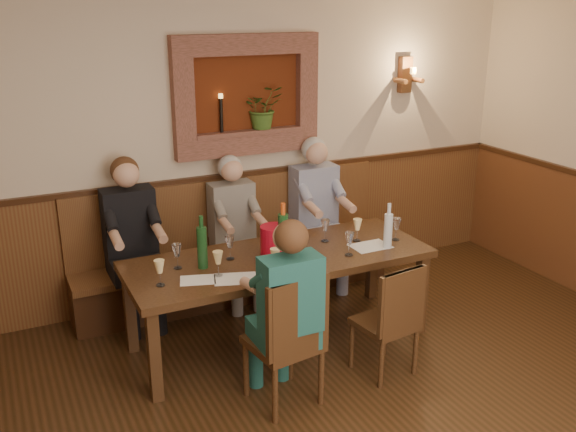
% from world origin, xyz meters
% --- Properties ---
extents(room_shell, '(6.04, 6.04, 2.82)m').
position_xyz_m(room_shell, '(0.00, 0.00, 1.89)').
color(room_shell, beige).
rests_on(room_shell, ground).
extents(wainscoting, '(6.02, 6.02, 1.15)m').
position_xyz_m(wainscoting, '(0.00, -0.00, 0.59)').
color(wainscoting, brown).
rests_on(wainscoting, ground).
extents(wall_niche, '(1.36, 0.30, 1.06)m').
position_xyz_m(wall_niche, '(0.24, 2.94, 1.81)').
color(wall_niche, '#57200C').
rests_on(wall_niche, ground).
extents(wall_sconce, '(0.25, 0.20, 0.35)m').
position_xyz_m(wall_sconce, '(1.90, 2.93, 1.94)').
color(wall_sconce, brown).
rests_on(wall_sconce, ground).
extents(dining_table, '(2.40, 0.90, 0.75)m').
position_xyz_m(dining_table, '(0.00, 1.85, 0.68)').
color(dining_table, black).
rests_on(dining_table, ground).
extents(bench, '(3.00, 0.45, 1.11)m').
position_xyz_m(bench, '(0.00, 2.79, 0.33)').
color(bench, '#381E0F').
rests_on(bench, ground).
extents(chair_near_left, '(0.49, 0.49, 0.99)m').
position_xyz_m(chair_near_left, '(-0.32, 1.08, 0.29)').
color(chair_near_left, black).
rests_on(chair_near_left, ground).
extents(chair_near_right, '(0.44, 0.44, 0.88)m').
position_xyz_m(chair_near_right, '(0.51, 1.09, 0.26)').
color(chair_near_right, black).
rests_on(chair_near_right, ground).
extents(person_bench_left, '(0.43, 0.53, 1.45)m').
position_xyz_m(person_bench_left, '(-0.96, 2.69, 0.60)').
color(person_bench_left, black).
rests_on(person_bench_left, ground).
extents(person_bench_mid, '(0.39, 0.48, 1.36)m').
position_xyz_m(person_bench_mid, '(-0.04, 2.69, 0.56)').
color(person_bench_mid, '#514B4A').
rests_on(person_bench_mid, ground).
extents(person_bench_right, '(0.43, 0.53, 1.45)m').
position_xyz_m(person_bench_right, '(0.80, 2.69, 0.60)').
color(person_bench_right, navy).
rests_on(person_bench_right, ground).
extents(person_chair_front, '(0.40, 0.49, 1.37)m').
position_xyz_m(person_chair_front, '(-0.32, 1.07, 0.56)').
color(person_chair_front, navy).
rests_on(person_chair_front, ground).
extents(spittoon_bucket, '(0.23, 0.23, 0.25)m').
position_xyz_m(spittoon_bucket, '(-0.04, 1.85, 0.88)').
color(spittoon_bucket, '#B40B20').
rests_on(spittoon_bucket, dining_table).
extents(wine_bottle_green_a, '(0.09, 0.09, 0.44)m').
position_xyz_m(wine_bottle_green_a, '(0.02, 1.81, 0.94)').
color(wine_bottle_green_a, '#19471E').
rests_on(wine_bottle_green_a, dining_table).
extents(wine_bottle_green_b, '(0.10, 0.10, 0.41)m').
position_xyz_m(wine_bottle_green_b, '(-0.61, 1.89, 0.92)').
color(wine_bottle_green_b, '#19471E').
rests_on(wine_bottle_green_b, dining_table).
extents(water_bottle, '(0.09, 0.09, 0.38)m').
position_xyz_m(water_bottle, '(0.86, 1.63, 0.90)').
color(water_bottle, silver).
rests_on(water_bottle, dining_table).
extents(tasting_sheet_a, '(0.29, 0.25, 0.00)m').
position_xyz_m(tasting_sheet_a, '(-0.72, 1.69, 0.75)').
color(tasting_sheet_a, white).
rests_on(tasting_sheet_a, dining_table).
extents(tasting_sheet_b, '(0.34, 0.28, 0.00)m').
position_xyz_m(tasting_sheet_b, '(0.08, 1.80, 0.75)').
color(tasting_sheet_b, white).
rests_on(tasting_sheet_b, dining_table).
extents(tasting_sheet_c, '(0.32, 0.23, 0.00)m').
position_xyz_m(tasting_sheet_c, '(0.76, 1.71, 0.75)').
color(tasting_sheet_c, white).
rests_on(tasting_sheet_c, dining_table).
extents(tasting_sheet_d, '(0.36, 0.30, 0.00)m').
position_xyz_m(tasting_sheet_d, '(-0.47, 1.59, 0.75)').
color(tasting_sheet_d, white).
rests_on(tasting_sheet_d, dining_table).
extents(wine_glass_0, '(0.08, 0.08, 0.19)m').
position_xyz_m(wine_glass_0, '(-0.99, 1.72, 0.85)').
color(wine_glass_0, '#FEE398').
rests_on(wine_glass_0, dining_table).
extents(wine_glass_1, '(0.08, 0.08, 0.19)m').
position_xyz_m(wine_glass_1, '(-0.79, 1.96, 0.85)').
color(wine_glass_1, white).
rests_on(wine_glass_1, dining_table).
extents(wine_glass_2, '(0.08, 0.08, 0.19)m').
position_xyz_m(wine_glass_2, '(-0.56, 1.69, 0.85)').
color(wine_glass_2, '#FEE398').
rests_on(wine_glass_2, dining_table).
extents(wine_glass_3, '(0.08, 0.08, 0.19)m').
position_xyz_m(wine_glass_3, '(-0.37, 1.95, 0.85)').
color(wine_glass_3, white).
rests_on(wine_glass_3, dining_table).
extents(wine_glass_4, '(0.08, 0.08, 0.19)m').
position_xyz_m(wine_glass_4, '(-0.01, 1.73, 0.85)').
color(wine_glass_4, '#FEE398').
rests_on(wine_glass_4, dining_table).
extents(wine_glass_5, '(0.08, 0.08, 0.19)m').
position_xyz_m(wine_glass_5, '(0.18, 1.90, 0.85)').
color(wine_glass_5, '#FEE398').
rests_on(wine_glass_5, dining_table).
extents(wine_glass_6, '(0.08, 0.08, 0.19)m').
position_xyz_m(wine_glass_6, '(0.50, 1.62, 0.85)').
color(wine_glass_6, white).
rests_on(wine_glass_6, dining_table).
extents(wine_glass_7, '(0.08, 0.08, 0.19)m').
position_xyz_m(wine_glass_7, '(0.72, 1.87, 0.85)').
color(wine_glass_7, '#FEE398').
rests_on(wine_glass_7, dining_table).
extents(wine_glass_8, '(0.08, 0.08, 0.19)m').
position_xyz_m(wine_glass_8, '(1.03, 1.75, 0.85)').
color(wine_glass_8, white).
rests_on(wine_glass_8, dining_table).
extents(wine_glass_9, '(0.08, 0.08, 0.19)m').
position_xyz_m(wine_glass_9, '(-0.17, 1.56, 0.85)').
color(wine_glass_9, '#FEE398').
rests_on(wine_glass_9, dining_table).
extents(wine_glass_10, '(0.08, 0.08, 0.19)m').
position_xyz_m(wine_glass_10, '(0.48, 1.97, 0.85)').
color(wine_glass_10, white).
rests_on(wine_glass_10, dining_table).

